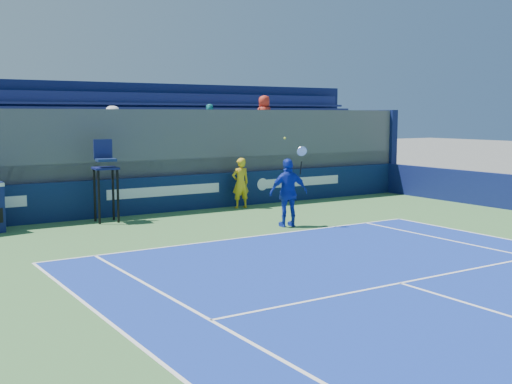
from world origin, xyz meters
TOP-DOWN VIEW (x-y plane):
  - ball_person at (2.60, 16.55)m, footprint 0.66×0.46m
  - back_hoarding at (0.00, 17.10)m, footprint 20.40×0.21m
  - umpire_chair at (-2.28, 16.24)m, footprint 0.77×0.77m
  - tennis_player at (1.84, 12.65)m, footprint 1.23×0.72m
  - stadium_seating at (-0.00, 19.15)m, footprint 21.00×4.05m

SIDE VIEW (x-z plane):
  - back_hoarding at x=0.00m, z-range 0.00..1.20m
  - ball_person at x=2.60m, z-range 0.01..1.74m
  - tennis_player at x=1.84m, z-range -0.29..2.28m
  - umpire_chair at x=-2.28m, z-range 0.29..2.77m
  - stadium_seating at x=0.00m, z-range -0.36..4.04m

